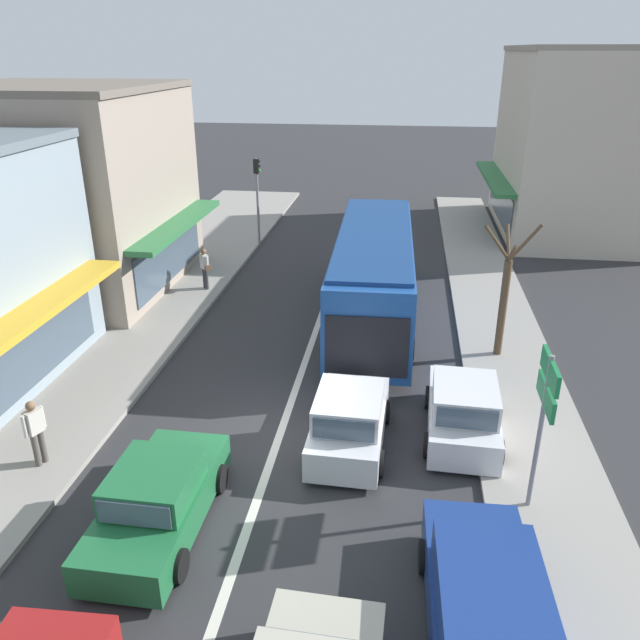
# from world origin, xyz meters

# --- Properties ---
(ground_plane) EXTENTS (140.00, 140.00, 0.00)m
(ground_plane) POSITION_xyz_m (0.00, 0.00, 0.00)
(ground_plane) COLOR #2D2D30
(lane_centre_line) EXTENTS (0.20, 28.00, 0.01)m
(lane_centre_line) POSITION_xyz_m (0.00, 4.00, 0.00)
(lane_centre_line) COLOR silver
(lane_centre_line) RESTS_ON ground
(sidewalk_left) EXTENTS (5.20, 44.00, 0.14)m
(sidewalk_left) POSITION_xyz_m (-6.80, 6.00, 0.07)
(sidewalk_left) COLOR gray
(sidewalk_left) RESTS_ON ground
(kerb_right) EXTENTS (2.80, 44.00, 0.12)m
(kerb_right) POSITION_xyz_m (6.20, 6.00, 0.06)
(kerb_right) COLOR gray
(kerb_right) RESTS_ON ground
(shopfront_mid_block) EXTENTS (8.93, 8.38, 7.74)m
(shopfront_mid_block) POSITION_xyz_m (-10.18, 9.68, 3.87)
(shopfront_mid_block) COLOR gray
(shopfront_mid_block) RESTS_ON ground
(building_right_far) EXTENTS (8.37, 10.18, 9.05)m
(building_right_far) POSITION_xyz_m (11.48, 21.11, 4.52)
(building_right_far) COLOR beige
(building_right_far) RESTS_ON ground
(city_bus) EXTENTS (2.94, 10.92, 3.23)m
(city_bus) POSITION_xyz_m (1.85, 7.72, 1.88)
(city_bus) COLOR #1E4C99
(city_bus) RESTS_ON ground
(hatchback_queue_gap_filler) EXTENTS (1.90, 3.74, 1.54)m
(hatchback_queue_gap_filler) POSITION_xyz_m (1.76, -0.02, 0.71)
(hatchback_queue_gap_filler) COLOR silver
(hatchback_queue_gap_filler) RESTS_ON ground
(sedan_behind_bus_near) EXTENTS (1.94, 4.22, 1.47)m
(sedan_behind_bus_near) POSITION_xyz_m (-1.74, -3.36, 0.66)
(sedan_behind_bus_near) COLOR #1E6638
(sedan_behind_bus_near) RESTS_ON ground
(parked_wagon_kerb_front) EXTENTS (2.04, 4.55, 1.58)m
(parked_wagon_kerb_front) POSITION_xyz_m (4.42, -5.22, 0.75)
(parked_wagon_kerb_front) COLOR navy
(parked_wagon_kerb_front) RESTS_ON ground
(parked_hatchback_kerb_second) EXTENTS (1.92, 3.75, 1.54)m
(parked_hatchback_kerb_second) POSITION_xyz_m (4.49, 0.79, 0.71)
(parked_hatchback_kerb_second) COLOR silver
(parked_hatchback_kerb_second) RESTS_ON ground
(traffic_light_downstreet) EXTENTS (0.32, 0.24, 4.20)m
(traffic_light_downstreet) POSITION_xyz_m (-4.19, 16.21, 2.85)
(traffic_light_downstreet) COLOR gray
(traffic_light_downstreet) RESTS_ON ground
(directional_road_sign) EXTENTS (0.10, 1.40, 3.60)m
(directional_road_sign) POSITION_xyz_m (5.69, -1.80, 2.70)
(directional_road_sign) COLOR gray
(directional_road_sign) RESTS_ON ground
(street_tree_right) EXTENTS (1.65, 1.73, 4.30)m
(street_tree_right) POSITION_xyz_m (5.91, 5.38, 2.02)
(street_tree_right) COLOR brown
(street_tree_right) RESTS_ON ground
(pedestrian_with_handbag_near) EXTENTS (0.55, 0.55, 1.63)m
(pedestrian_with_handbag_near) POSITION_xyz_m (-4.85, 9.66, 1.07)
(pedestrian_with_handbag_near) COLOR #333338
(pedestrian_with_handbag_near) RESTS_ON sidewalk_left
(pedestrian_browsing_midblock) EXTENTS (0.33, 0.54, 1.63)m
(pedestrian_browsing_midblock) POSITION_xyz_m (-5.14, -1.88, 1.07)
(pedestrian_browsing_midblock) COLOR #4C4742
(pedestrian_browsing_midblock) RESTS_ON sidewalk_left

